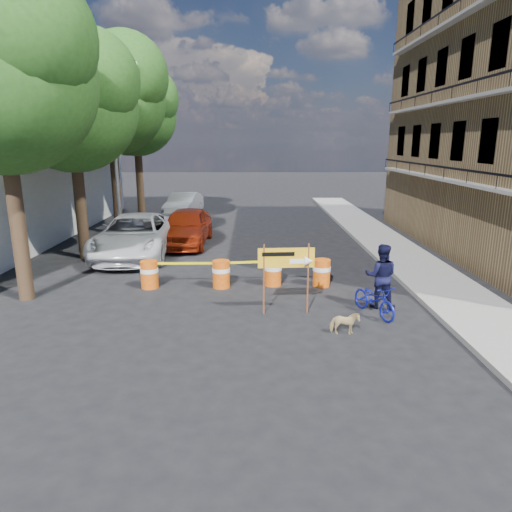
{
  "coord_description": "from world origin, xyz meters",
  "views": [
    {
      "loc": [
        0.01,
        -11.17,
        4.65
      ],
      "look_at": [
        0.15,
        2.11,
        1.3
      ],
      "focal_mm": 32.0,
      "sensor_mm": 36.0,
      "label": 1
    }
  ],
  "objects_px": {
    "bicycle": "(375,285)",
    "sedan_red": "(186,227)",
    "barrel_mid_left": "(221,273)",
    "detour_sign": "(294,263)",
    "suv_white": "(135,236)",
    "barrel_far_left": "(149,274)",
    "pedestrian": "(381,276)",
    "barrel_far_right": "(322,272)",
    "barrel_mid_right": "(273,271)",
    "sedan_silver": "(184,204)",
    "dog": "(345,323)"
  },
  "relations": [
    {
      "from": "barrel_mid_right",
      "to": "suv_white",
      "type": "bearing_deg",
      "value": 143.69
    },
    {
      "from": "barrel_mid_right",
      "to": "bicycle",
      "type": "height_order",
      "value": "bicycle"
    },
    {
      "from": "barrel_far_left",
      "to": "suv_white",
      "type": "relative_size",
      "value": 0.15
    },
    {
      "from": "barrel_mid_left",
      "to": "barrel_far_right",
      "type": "relative_size",
      "value": 1.0
    },
    {
      "from": "barrel_mid_left",
      "to": "suv_white",
      "type": "bearing_deg",
      "value": 131.77
    },
    {
      "from": "suv_white",
      "to": "sedan_silver",
      "type": "xyz_separation_m",
      "value": [
        0.53,
        10.31,
        -0.1
      ]
    },
    {
      "from": "barrel_far_left",
      "to": "bicycle",
      "type": "xyz_separation_m",
      "value": [
        6.68,
        -2.47,
        0.39
      ]
    },
    {
      "from": "sedan_red",
      "to": "bicycle",
      "type": "bearing_deg",
      "value": -52.25
    },
    {
      "from": "bicycle",
      "to": "sedan_red",
      "type": "bearing_deg",
      "value": 102.74
    },
    {
      "from": "barrel_mid_right",
      "to": "sedan_silver",
      "type": "relative_size",
      "value": 0.2
    },
    {
      "from": "suv_white",
      "to": "barrel_far_left",
      "type": "bearing_deg",
      "value": -72.06
    },
    {
      "from": "detour_sign",
      "to": "pedestrian",
      "type": "distance_m",
      "value": 2.62
    },
    {
      "from": "barrel_mid_left",
      "to": "detour_sign",
      "type": "relative_size",
      "value": 0.45
    },
    {
      "from": "barrel_mid_right",
      "to": "barrel_far_right",
      "type": "relative_size",
      "value": 1.0
    },
    {
      "from": "barrel_mid_left",
      "to": "detour_sign",
      "type": "height_order",
      "value": "detour_sign"
    },
    {
      "from": "barrel_far_right",
      "to": "sedan_silver",
      "type": "bearing_deg",
      "value": 114.46
    },
    {
      "from": "detour_sign",
      "to": "sedan_silver",
      "type": "distance_m",
      "value": 17.81
    },
    {
      "from": "pedestrian",
      "to": "dog",
      "type": "distance_m",
      "value": 2.45
    },
    {
      "from": "barrel_mid_left",
      "to": "barrel_mid_right",
      "type": "height_order",
      "value": "same"
    },
    {
      "from": "barrel_far_right",
      "to": "sedan_silver",
      "type": "height_order",
      "value": "sedan_silver"
    },
    {
      "from": "pedestrian",
      "to": "sedan_red",
      "type": "relative_size",
      "value": 0.38
    },
    {
      "from": "barrel_mid_right",
      "to": "sedan_silver",
      "type": "height_order",
      "value": "sedan_silver"
    },
    {
      "from": "barrel_mid_right",
      "to": "bicycle",
      "type": "distance_m",
      "value": 3.81
    },
    {
      "from": "pedestrian",
      "to": "sedan_red",
      "type": "bearing_deg",
      "value": -36.45
    },
    {
      "from": "barrel_mid_left",
      "to": "bicycle",
      "type": "xyz_separation_m",
      "value": [
        4.35,
        -2.49,
        0.39
      ]
    },
    {
      "from": "barrel_mid_left",
      "to": "sedan_silver",
      "type": "relative_size",
      "value": 0.2
    },
    {
      "from": "bicycle",
      "to": "sedan_red",
      "type": "xyz_separation_m",
      "value": [
        -6.35,
        8.88,
        -0.01
      ]
    },
    {
      "from": "barrel_mid_right",
      "to": "detour_sign",
      "type": "relative_size",
      "value": 0.45
    },
    {
      "from": "bicycle",
      "to": "detour_sign",
      "type": "bearing_deg",
      "value": 153.58
    },
    {
      "from": "barrel_far_right",
      "to": "sedan_red",
      "type": "bearing_deg",
      "value": 130.15
    },
    {
      "from": "barrel_mid_left",
      "to": "bicycle",
      "type": "height_order",
      "value": "bicycle"
    },
    {
      "from": "barrel_mid_left",
      "to": "sedan_red",
      "type": "relative_size",
      "value": 0.18
    },
    {
      "from": "sedan_silver",
      "to": "detour_sign",
      "type": "bearing_deg",
      "value": -65.67
    },
    {
      "from": "barrel_mid_right",
      "to": "dog",
      "type": "height_order",
      "value": "barrel_mid_right"
    },
    {
      "from": "detour_sign",
      "to": "bicycle",
      "type": "distance_m",
      "value": 2.29
    },
    {
      "from": "barrel_mid_left",
      "to": "pedestrian",
      "type": "height_order",
      "value": "pedestrian"
    },
    {
      "from": "sedan_silver",
      "to": "suv_white",
      "type": "bearing_deg",
      "value": -86.38
    },
    {
      "from": "barrel_far_left",
      "to": "pedestrian",
      "type": "bearing_deg",
      "value": -14.85
    },
    {
      "from": "dog",
      "to": "pedestrian",
      "type": "bearing_deg",
      "value": -32.86
    },
    {
      "from": "barrel_far_left",
      "to": "dog",
      "type": "relative_size",
      "value": 1.28
    },
    {
      "from": "dog",
      "to": "barrel_mid_right",
      "type": "bearing_deg",
      "value": 24.53
    },
    {
      "from": "barrel_mid_right",
      "to": "suv_white",
      "type": "height_order",
      "value": "suv_white"
    },
    {
      "from": "barrel_far_left",
      "to": "pedestrian",
      "type": "relative_size",
      "value": 0.48
    },
    {
      "from": "barrel_mid_left",
      "to": "detour_sign",
      "type": "bearing_deg",
      "value": -47.67
    },
    {
      "from": "suv_white",
      "to": "sedan_red",
      "type": "relative_size",
      "value": 1.24
    },
    {
      "from": "suv_white",
      "to": "barrel_mid_right",
      "type": "bearing_deg",
      "value": -37.53
    },
    {
      "from": "barrel_far_left",
      "to": "dog",
      "type": "height_order",
      "value": "barrel_far_left"
    },
    {
      "from": "barrel_far_right",
      "to": "detour_sign",
      "type": "bearing_deg",
      "value": -115.06
    },
    {
      "from": "bicycle",
      "to": "sedan_red",
      "type": "distance_m",
      "value": 10.91
    },
    {
      "from": "pedestrian",
      "to": "detour_sign",
      "type": "bearing_deg",
      "value": 25.28
    }
  ]
}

